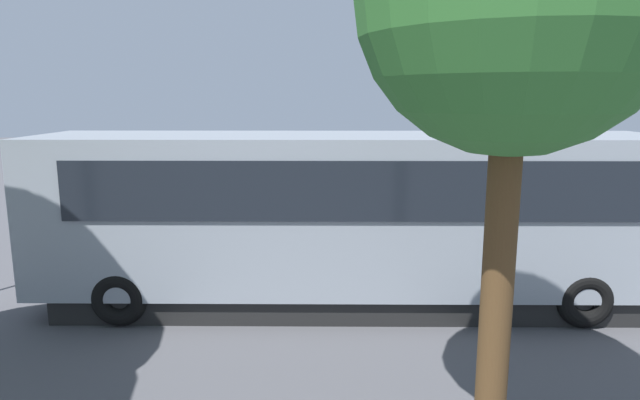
% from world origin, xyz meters
% --- Properties ---
extents(ground_plane, '(80.00, 80.00, 0.00)m').
position_xyz_m(ground_plane, '(0.00, 0.00, 0.00)').
color(ground_plane, '#4C4C51').
extents(tour_bus, '(11.58, 2.97, 3.25)m').
position_xyz_m(tour_bus, '(0.13, 5.22, 1.65)').
color(tour_bus, '#8C939E').
rests_on(tour_bus, ground_plane).
extents(spectator_far_left, '(0.58, 0.36, 1.77)m').
position_xyz_m(spectator_far_left, '(-1.70, 2.78, 1.06)').
color(spectator_far_left, black).
rests_on(spectator_far_left, ground_plane).
extents(spectator_left, '(0.58, 0.37, 1.80)m').
position_xyz_m(spectator_left, '(-0.73, 2.58, 1.08)').
color(spectator_left, black).
rests_on(spectator_left, ground_plane).
extents(spectator_centre, '(0.58, 0.34, 1.70)m').
position_xyz_m(spectator_centre, '(0.56, 2.79, 1.01)').
color(spectator_centre, black).
rests_on(spectator_centre, ground_plane).
extents(spectator_right, '(0.58, 0.36, 1.77)m').
position_xyz_m(spectator_right, '(1.68, 2.37, 1.06)').
color(spectator_right, '#473823').
rests_on(spectator_right, ground_plane).
extents(parked_motorcycle_silver, '(2.05, 0.58, 0.99)m').
position_xyz_m(parked_motorcycle_silver, '(-3.26, 3.03, 0.48)').
color(parked_motorcycle_silver, black).
rests_on(parked_motorcycle_silver, ground_plane).
extents(stunt_motorcycle, '(1.78, 0.95, 1.93)m').
position_xyz_m(stunt_motorcycle, '(1.55, -2.56, 1.06)').
color(stunt_motorcycle, black).
rests_on(stunt_motorcycle, ground_plane).
extents(bay_line_a, '(0.14, 3.59, 0.01)m').
position_xyz_m(bay_line_a, '(-6.29, -1.70, 0.00)').
color(bay_line_a, white).
rests_on(bay_line_a, ground_plane).
extents(bay_line_b, '(0.15, 4.74, 0.01)m').
position_xyz_m(bay_line_b, '(-3.34, -1.70, 0.00)').
color(bay_line_b, white).
rests_on(bay_line_b, ground_plane).
extents(bay_line_c, '(0.15, 3.92, 0.01)m').
position_xyz_m(bay_line_c, '(-0.39, -1.70, 0.00)').
color(bay_line_c, white).
rests_on(bay_line_c, ground_plane).
extents(bay_line_d, '(0.15, 4.57, 0.01)m').
position_xyz_m(bay_line_d, '(2.55, -1.70, 0.00)').
color(bay_line_d, white).
rests_on(bay_line_d, ground_plane).
extents(bay_line_e, '(0.14, 3.75, 0.01)m').
position_xyz_m(bay_line_e, '(5.50, -1.70, 0.00)').
color(bay_line_e, white).
rests_on(bay_line_e, ground_plane).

